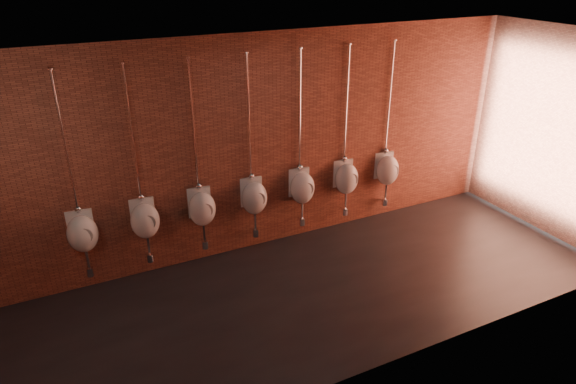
% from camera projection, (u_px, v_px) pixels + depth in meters
% --- Properties ---
extents(ground, '(8.50, 8.50, 0.00)m').
position_uv_depth(ground, '(310.00, 294.00, 6.85)').
color(ground, black).
rests_on(ground, ground).
extents(room_shell, '(8.54, 3.04, 3.22)m').
position_uv_depth(room_shell, '(313.00, 153.00, 5.99)').
color(room_shell, black).
rests_on(room_shell, ground).
extents(urinal_0, '(0.43, 0.39, 2.72)m').
position_uv_depth(urinal_0, '(82.00, 232.00, 6.54)').
color(urinal_0, silver).
rests_on(urinal_0, ground).
extents(urinal_1, '(0.43, 0.39, 2.72)m').
position_uv_depth(urinal_1, '(145.00, 219.00, 6.86)').
color(urinal_1, silver).
rests_on(urinal_1, ground).
extents(urinal_2, '(0.43, 0.39, 2.72)m').
position_uv_depth(urinal_2, '(202.00, 208.00, 7.18)').
color(urinal_2, silver).
rests_on(urinal_2, ground).
extents(urinal_3, '(0.43, 0.39, 2.72)m').
position_uv_depth(urinal_3, '(254.00, 197.00, 7.49)').
color(urinal_3, silver).
rests_on(urinal_3, ground).
extents(urinal_4, '(0.43, 0.39, 2.72)m').
position_uv_depth(urinal_4, '(302.00, 187.00, 7.81)').
color(urinal_4, silver).
rests_on(urinal_4, ground).
extents(urinal_5, '(0.43, 0.39, 2.72)m').
position_uv_depth(urinal_5, '(346.00, 178.00, 8.13)').
color(urinal_5, silver).
rests_on(urinal_5, ground).
extents(urinal_6, '(0.43, 0.39, 2.72)m').
position_uv_depth(urinal_6, '(387.00, 169.00, 8.44)').
color(urinal_6, silver).
rests_on(urinal_6, ground).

